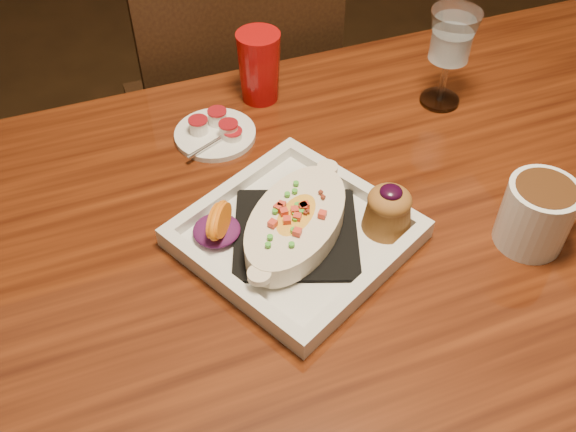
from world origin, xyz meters
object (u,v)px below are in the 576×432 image
object	(u,v)px
table	(354,278)
plate	(305,226)
goblet	(451,42)
saucer	(215,132)
red_tumbler	(259,67)
chair_far	(233,117)
coffee_mug	(539,212)

from	to	relation	value
table	plate	distance (m)	0.15
table	goblet	world-z (taller)	goblet
goblet	saucer	bearing A→B (deg)	173.29
saucer	red_tumbler	bearing A→B (deg)	36.47
goblet	chair_far	bearing A→B (deg)	123.30
plate	red_tumbler	size ratio (longest dim) A/B	2.92
plate	chair_far	bearing A→B (deg)	56.58
plate	goblet	bearing A→B (deg)	6.01
table	red_tumbler	size ratio (longest dim) A/B	12.24
table	plate	bearing A→B (deg)	166.98
chair_far	goblet	world-z (taller)	chair_far
table	red_tumbler	bearing A→B (deg)	93.63
plate	coffee_mug	bearing A→B (deg)	-47.08
table	goblet	size ratio (longest dim) A/B	8.92
saucer	goblet	bearing A→B (deg)	-6.71
red_tumbler	saucer	bearing A→B (deg)	-143.53
chair_far	red_tumbler	xyz separation A→B (m)	(-0.02, -0.28, 0.30)
coffee_mug	saucer	bearing A→B (deg)	133.66
table	saucer	distance (m)	0.32
red_tumbler	table	bearing A→B (deg)	-86.37
chair_far	red_tumbler	world-z (taller)	chair_far
saucer	red_tumbler	world-z (taller)	red_tumbler
coffee_mug	red_tumbler	world-z (taller)	red_tumbler
table	goblet	bearing A→B (deg)	41.49
coffee_mug	red_tumbler	distance (m)	0.50
chair_far	table	bearing A→B (deg)	90.00
red_tumbler	plate	bearing A→B (deg)	-98.87
chair_far	saucer	bearing A→B (deg)	70.27
chair_far	goblet	xyz separation A→B (m)	(0.26, -0.40, 0.36)
goblet	saucer	xyz separation A→B (m)	(-0.39, 0.05, -0.11)
chair_far	goblet	bearing A→B (deg)	123.30
plate	red_tumbler	bearing A→B (deg)	54.68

